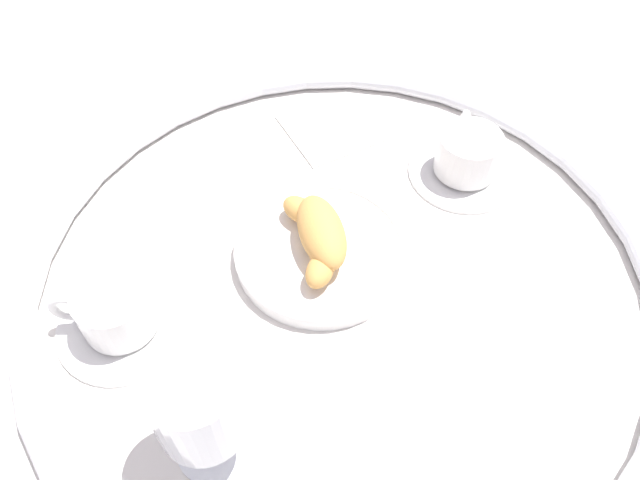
% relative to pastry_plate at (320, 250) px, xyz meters
% --- Properties ---
extents(ground_plane, '(2.20, 2.20, 0.00)m').
position_rel_pastry_plate_xyz_m(ground_plane, '(-0.03, -0.02, -0.01)').
color(ground_plane, silver).
extents(table_chrome_rim, '(0.68, 0.68, 0.02)m').
position_rel_pastry_plate_xyz_m(table_chrome_rim, '(-0.03, -0.02, -0.00)').
color(table_chrome_rim, silver).
rests_on(table_chrome_rim, ground_plane).
extents(pastry_plate, '(0.19, 0.19, 0.02)m').
position_rel_pastry_plate_xyz_m(pastry_plate, '(0.00, 0.00, 0.00)').
color(pastry_plate, white).
rests_on(pastry_plate, ground_plane).
extents(croissant_large, '(0.13, 0.09, 0.04)m').
position_rel_pastry_plate_xyz_m(croissant_large, '(-0.00, 0.00, 0.03)').
color(croissant_large, '#D6994C').
rests_on(croissant_large, pastry_plate).
extents(coffee_cup_near, '(0.14, 0.14, 0.06)m').
position_rel_pastry_plate_xyz_m(coffee_cup_near, '(0.14, -0.17, 0.01)').
color(coffee_cup_near, white).
rests_on(coffee_cup_near, ground_plane).
extents(coffee_cup_far, '(0.14, 0.14, 0.06)m').
position_rel_pastry_plate_xyz_m(coffee_cup_far, '(-0.10, 0.20, 0.01)').
color(coffee_cup_far, white).
rests_on(coffee_cup_far, ground_plane).
extents(juice_glass_left, '(0.08, 0.08, 0.14)m').
position_rel_pastry_plate_xyz_m(juice_glass_left, '(-0.22, 0.08, 0.08)').
color(juice_glass_left, white).
rests_on(juice_glass_left, ground_plane).
extents(folded_napkin, '(0.15, 0.15, 0.01)m').
position_rel_pastry_plate_xyz_m(folded_napkin, '(0.21, 0.00, -0.01)').
color(folded_napkin, silver).
rests_on(folded_napkin, ground_plane).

